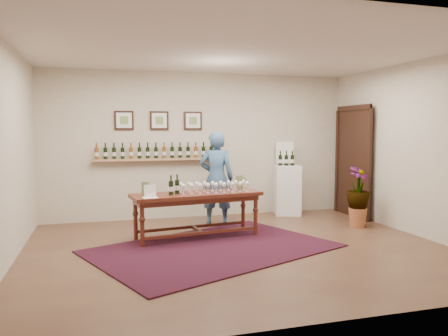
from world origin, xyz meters
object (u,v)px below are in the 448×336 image
object	(u,v)px
potted_plant	(358,197)
person	(216,178)
display_pedestal	(287,190)
tasting_table	(197,200)

from	to	relation	value
potted_plant	person	world-z (taller)	person
display_pedestal	person	world-z (taller)	person
tasting_table	person	bearing A→B (deg)	50.02
potted_plant	person	distance (m)	2.51
potted_plant	person	size ratio (longest dim) A/B	0.55
person	potted_plant	bearing A→B (deg)	-178.91
potted_plant	display_pedestal	bearing A→B (deg)	117.02
tasting_table	potted_plant	xyz separation A→B (m)	(2.88, -0.01, -0.08)
display_pedestal	potted_plant	xyz separation A→B (m)	(0.72, -1.41, 0.04)
tasting_table	person	distance (m)	1.04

